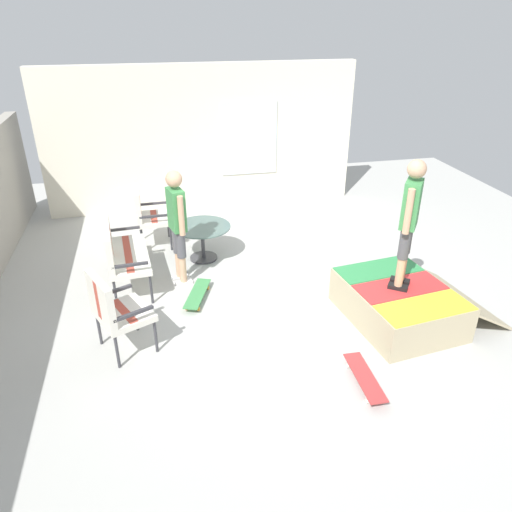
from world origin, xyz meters
The scene contains 11 objects.
ground_plane centered at (0.00, 0.00, -0.05)m, with size 12.00×12.00×0.10m, color #B2B2AD.
house_facade centered at (3.80, 0.49, 1.37)m, with size 0.23×6.00×2.74m.
skate_ramp centered at (-0.82, -1.44, 0.24)m, with size 1.70×1.99×0.49m.
patio_bench centered at (0.81, 2.07, 0.62)m, with size 1.29×0.65×1.02m.
patio_chair_near_house centered at (2.12, 1.67, 0.61)m, with size 0.63×0.57×1.02m.
patio_chair_by_wall centered at (-0.73, 2.08, 0.61)m, with size 0.79×0.76×1.02m.
patio_table centered at (1.43, 0.83, 0.40)m, with size 0.90×0.90×0.57m.
person_watching centered at (0.76, 1.23, 0.99)m, with size 0.47×0.30×1.69m.
person_skater centered at (-0.79, -1.40, 1.43)m, with size 0.40×0.36×1.63m.
skateboard_by_bench centered at (0.22, 1.06, 0.08)m, with size 0.82×0.47×0.10m.
skateboard_spare centered at (-1.87, -0.51, 0.08)m, with size 0.81×0.22×0.10m.
Camera 1 is at (-5.52, 1.49, 3.61)m, focal length 33.80 mm.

